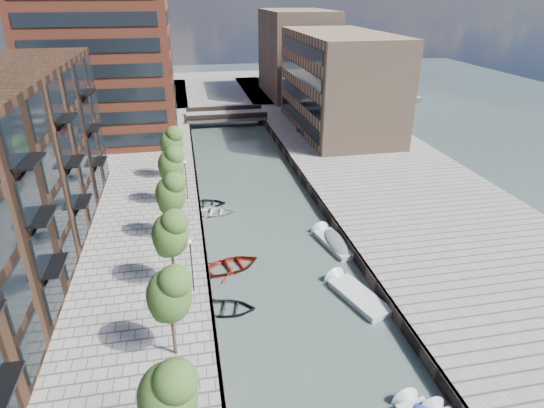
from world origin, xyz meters
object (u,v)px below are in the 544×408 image
object	(u,v)px
tree_1	(167,393)
sloop_3	(214,214)
tree_5	(171,163)
sloop_1	(227,311)
motorboat_4	(333,241)
car	(305,129)
bridge	(226,115)
sloop_4	(207,205)
tree_4	(170,192)
motorboat_2	(352,293)
tree_2	(169,293)
tree_3	(170,232)
sloop_2	(232,268)
tree_6	(171,142)

from	to	relation	value
tree_1	sloop_3	bearing A→B (deg)	82.12
tree_1	tree_5	size ratio (longest dim) A/B	1.00
sloop_1	motorboat_4	world-z (taller)	motorboat_4
sloop_3	car	bearing A→B (deg)	-27.76
bridge	sloop_4	bearing A→B (deg)	-99.52
bridge	tree_4	distance (m)	41.08
tree_5	motorboat_2	xyz separation A→B (m)	(12.73, -16.34, -5.20)
sloop_1	motorboat_2	size ratio (longest dim) A/B	0.69
tree_1	sloop_1	distance (m)	13.17
tree_2	tree_3	size ratio (longest dim) A/B	1.00
tree_1	tree_3	size ratio (longest dim) A/B	1.00
sloop_3	sloop_4	world-z (taller)	sloop_3
sloop_2	sloop_3	world-z (taller)	sloop_2
bridge	tree_5	distance (m)	34.30
tree_2	tree_6	size ratio (longest dim) A/B	1.00
bridge	sloop_3	bearing A→B (deg)	-97.97
tree_2	sloop_2	xyz separation A→B (m)	(4.40, 9.82, -5.31)
tree_5	motorboat_4	xyz separation A→B (m)	(13.66, -8.94, -5.08)
motorboat_4	sloop_1	bearing A→B (deg)	-143.58
sloop_2	motorboat_2	size ratio (longest dim) A/B	0.80
tree_2	motorboat_2	size ratio (longest dim) A/B	1.00
tree_2	motorboat_2	world-z (taller)	tree_2
tree_6	sloop_2	distance (m)	19.44
tree_6	tree_5	bearing A→B (deg)	-90.00
tree_4	sloop_1	world-z (taller)	tree_4
tree_1	sloop_4	world-z (taller)	tree_1
tree_4	sloop_4	distance (m)	10.23
tree_6	tree_4	bearing A→B (deg)	-90.00
sloop_3	motorboat_4	distance (m)	12.69
sloop_2	sloop_4	xyz separation A→B (m)	(-1.24, 12.33, 0.00)
tree_2	tree_1	bearing A→B (deg)	-90.00
sloop_2	tree_6	bearing A→B (deg)	-3.96
tree_6	bridge	bearing A→B (deg)	71.90
sloop_1	motorboat_2	world-z (taller)	motorboat_2
sloop_3	motorboat_4	size ratio (longest dim) A/B	0.77
tree_3	motorboat_4	xyz separation A→B (m)	(13.66, 5.06, -5.08)
tree_1	motorboat_4	world-z (taller)	tree_1
motorboat_4	car	xyz separation A→B (m)	(5.38, 30.40, 1.45)
tree_5	sloop_1	size ratio (longest dim) A/B	1.45
sloop_1	motorboat_4	bearing A→B (deg)	-40.97
tree_4	motorboat_2	size ratio (longest dim) A/B	1.00
car	tree_6	bearing A→B (deg)	-148.26
tree_3	tree_6	world-z (taller)	same
tree_6	tree_1	bearing A→B (deg)	-90.00
tree_5	tree_4	bearing A→B (deg)	-90.00
tree_6	sloop_4	bearing A→B (deg)	-61.61
tree_6	car	bearing A→B (deg)	37.21
sloop_3	car	xyz separation A→B (m)	(15.31, 22.49, 1.68)
tree_3	sloop_3	bearing A→B (deg)	73.94
sloop_2	motorboat_2	world-z (taller)	motorboat_2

